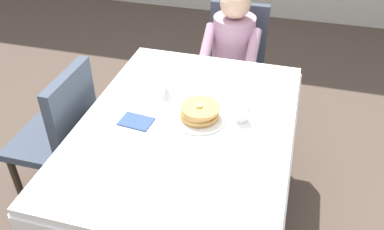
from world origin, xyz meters
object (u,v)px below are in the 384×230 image
object	(u,v)px
fork_left_of_plate	(164,116)
chair_diner	(235,58)
plate_breakfast	(199,118)
dining_table_main	(186,137)
chair_left_side	(62,131)
breakfast_stack	(199,112)
knife_right_of_plate	(234,127)
spoon_near_edge	(186,157)
cup_coffee	(242,113)
syrup_pitcher	(166,92)
diner_person	(232,50)

from	to	relation	value
fork_left_of_plate	chair_diner	bearing A→B (deg)	-14.80
fork_left_of_plate	plate_breakfast	bearing A→B (deg)	-89.40
dining_table_main	chair_left_side	xyz separation A→B (m)	(-0.77, 0.00, -0.12)
breakfast_stack	fork_left_of_plate	size ratio (longest dim) A/B	1.18
dining_table_main	chair_left_side	distance (m)	0.78
knife_right_of_plate	fork_left_of_plate	bearing A→B (deg)	84.97
chair_diner	chair_left_side	xyz separation A→B (m)	(-0.83, -1.17, 0.00)
chair_diner	chair_left_side	bearing A→B (deg)	54.76
dining_table_main	chair_diner	world-z (taller)	chair_diner
plate_breakfast	fork_left_of_plate	world-z (taller)	plate_breakfast
fork_left_of_plate	spoon_near_edge	xyz separation A→B (m)	(0.20, -0.28, 0.00)
chair_diner	spoon_near_edge	distance (m)	1.44
chair_left_side	chair_diner	bearing A→B (deg)	-35.24
spoon_near_edge	breakfast_stack	bearing A→B (deg)	91.73
chair_diner	chair_left_side	world-z (taller)	same
cup_coffee	knife_right_of_plate	distance (m)	0.09
dining_table_main	syrup_pitcher	world-z (taller)	syrup_pitcher
breakfast_stack	cup_coffee	size ratio (longest dim) A/B	1.88
plate_breakfast	cup_coffee	distance (m)	0.23
spoon_near_edge	syrup_pitcher	bearing A→B (deg)	117.74
chair_diner	fork_left_of_plate	distance (m)	1.17
plate_breakfast	breakfast_stack	bearing A→B (deg)	41.90
cup_coffee	knife_right_of_plate	world-z (taller)	cup_coffee
knife_right_of_plate	chair_diner	bearing A→B (deg)	4.56
syrup_pitcher	dining_table_main	bearing A→B (deg)	-49.33
breakfast_stack	knife_right_of_plate	size ratio (longest dim) A/B	1.06
breakfast_stack	knife_right_of_plate	world-z (taller)	breakfast_stack
dining_table_main	breakfast_stack	distance (m)	0.16
diner_person	breakfast_stack	distance (m)	0.97
syrup_pitcher	spoon_near_edge	size ratio (longest dim) A/B	0.53
diner_person	cup_coffee	bearing A→B (deg)	103.56
syrup_pitcher	fork_left_of_plate	size ratio (longest dim) A/B	0.44
fork_left_of_plate	spoon_near_edge	size ratio (longest dim) A/B	1.20
chair_left_side	plate_breakfast	size ratio (longest dim) A/B	3.32
chair_diner	plate_breakfast	size ratio (longest dim) A/B	3.32
cup_coffee	fork_left_of_plate	size ratio (longest dim) A/B	0.63
diner_person	spoon_near_edge	distance (m)	1.27
cup_coffee	dining_table_main	bearing A→B (deg)	-158.18
breakfast_stack	cup_coffee	world-z (taller)	breakfast_stack
dining_table_main	knife_right_of_plate	bearing A→B (deg)	7.57
breakfast_stack	spoon_near_edge	world-z (taller)	breakfast_stack
chair_left_side	spoon_near_edge	bearing A→B (deg)	-106.55
diner_person	spoon_near_edge	xyz separation A→B (m)	(0.02, -1.26, 0.07)
syrup_pitcher	chair_diner	bearing A→B (deg)	76.71
diner_person	chair_left_side	world-z (taller)	diner_person
chair_diner	cup_coffee	distance (m)	1.11
chair_diner	breakfast_stack	xyz separation A→B (m)	(0.00, -1.12, 0.26)
chair_diner	knife_right_of_plate	distance (m)	1.17
chair_diner	plate_breakfast	distance (m)	1.14
diner_person	chair_diner	bearing A→B (deg)	-90.00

